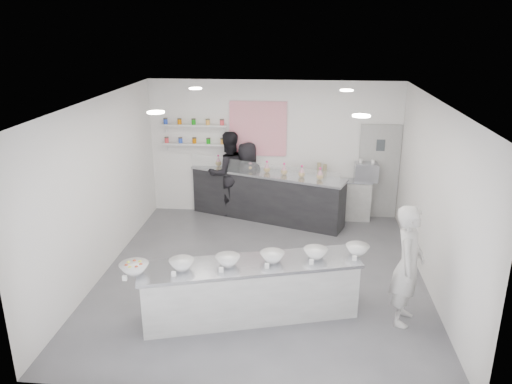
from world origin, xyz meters
TOP-DOWN VIEW (x-y plane):
  - floor at (0.00, 0.00)m, footprint 6.00×6.00m
  - ceiling at (0.00, 0.00)m, footprint 6.00×6.00m
  - back_wall at (0.00, 3.00)m, footprint 5.50×0.00m
  - left_wall at (-2.75, 0.00)m, footprint 0.00×6.00m
  - right_wall at (2.75, 0.00)m, footprint 0.00×6.00m
  - back_door at (2.30, 2.97)m, footprint 0.88×0.04m
  - pattern_panel at (-0.35, 2.98)m, footprint 1.25×0.03m
  - jar_shelf_lower at (-1.75, 2.90)m, footprint 1.45×0.22m
  - jar_shelf_upper at (-1.75, 2.90)m, footprint 1.45×0.22m
  - preserve_jars at (-1.75, 2.88)m, footprint 1.45×0.10m
  - downlight_0 at (-1.40, -1.00)m, footprint 0.24×0.24m
  - downlight_1 at (1.40, -1.00)m, footprint 0.24×0.24m
  - downlight_2 at (-1.40, 1.60)m, footprint 0.24×0.24m
  - downlight_3 at (1.40, 1.60)m, footprint 0.24×0.24m
  - prep_counter at (-0.06, -1.29)m, footprint 3.28×1.58m
  - back_bar at (-0.12, 2.60)m, footprint 3.47×1.78m
  - sneeze_guard at (-0.22, 2.32)m, footprint 3.21×1.18m
  - espresso_ledge at (1.55, 2.78)m, footprint 1.21×0.38m
  - espresso_machine at (2.01, 2.78)m, footprint 0.50×0.35m
  - cup_stacks at (1.07, 2.78)m, footprint 0.24×0.24m
  - prep_bowls at (-0.06, -1.29)m, footprint 3.59×1.43m
  - label_cards at (-0.20, -1.77)m, footprint 3.31×0.04m
  - cookie_bags at (-0.12, 2.60)m, footprint 2.44×1.00m
  - woman_prep at (2.17, -1.19)m, footprint 0.61×0.76m
  - staff_left at (-1.00, 2.85)m, footprint 1.14×1.04m
  - staff_right at (-0.57, 2.85)m, footprint 0.92×0.72m

SIDE VIEW (x-z plane):
  - floor at x=0.00m, z-range 0.00..0.00m
  - prep_counter at x=-0.06m, z-range 0.00..0.87m
  - espresso_ledge at x=1.55m, z-range 0.00..0.90m
  - back_bar at x=-0.12m, z-range 0.00..1.07m
  - staff_right at x=-0.57m, z-range 0.00..1.67m
  - woman_prep at x=2.17m, z-range 0.00..1.79m
  - label_cards at x=-0.20m, z-range 0.87..0.94m
  - prep_bowls at x=-0.06m, z-range 0.87..1.01m
  - staff_left at x=-1.00m, z-range 0.00..1.90m
  - back_door at x=2.30m, z-range 0.00..2.10m
  - cup_stacks at x=1.07m, z-range 0.90..1.25m
  - espresso_machine at x=2.01m, z-range 0.90..1.28m
  - cookie_bags at x=-0.12m, z-range 1.07..1.33m
  - sneeze_guard at x=-0.22m, z-range 1.07..1.36m
  - back_wall at x=0.00m, z-range -1.25..4.25m
  - left_wall at x=-2.75m, z-range -1.50..4.50m
  - right_wall at x=2.75m, z-range -1.50..4.50m
  - jar_shelf_lower at x=-1.75m, z-range 1.58..1.62m
  - preserve_jars at x=-1.75m, z-range 1.60..2.16m
  - pattern_panel at x=-0.35m, z-range 1.35..2.55m
  - jar_shelf_upper at x=-1.75m, z-range 2.00..2.04m
  - downlight_0 at x=-1.40m, z-range 2.97..2.99m
  - downlight_1 at x=1.40m, z-range 2.97..2.99m
  - downlight_2 at x=-1.40m, z-range 2.97..2.99m
  - downlight_3 at x=1.40m, z-range 2.97..2.99m
  - ceiling at x=0.00m, z-range 3.00..3.00m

